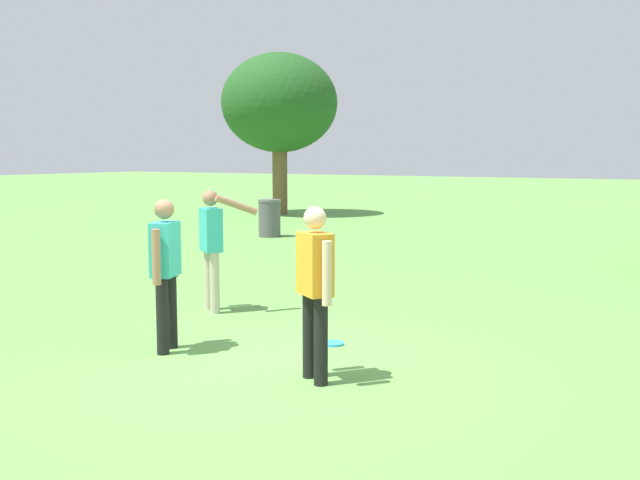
{
  "coord_description": "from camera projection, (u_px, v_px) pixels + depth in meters",
  "views": [
    {
      "loc": [
        4.0,
        -5.9,
        2.12
      ],
      "look_at": [
        -0.78,
        2.36,
        1.0
      ],
      "focal_mm": 41.43,
      "sensor_mm": 36.0,
      "label": 1
    }
  ],
  "objects": [
    {
      "name": "tree_tall_left",
      "position": [
        279.0,
        104.0,
        25.48
      ],
      "size": [
        4.02,
        4.02,
        5.58
      ],
      "color": "brown",
      "rests_on": "ground"
    },
    {
      "name": "person_thrower",
      "position": [
        212.0,
        241.0,
        9.86
      ],
      "size": [
        0.83,
        0.53,
        1.64
      ],
      "color": "#B7AD93",
      "rests_on": "ground"
    },
    {
      "name": "person_catcher",
      "position": [
        315.0,
        282.0,
        6.81
      ],
      "size": [
        0.51,
        0.4,
        1.64
      ],
      "color": "black",
      "rests_on": "ground"
    },
    {
      "name": "ground_plane",
      "position": [
        269.0,
        369.0,
        7.31
      ],
      "size": [
        120.0,
        120.0,
        0.0
      ],
      "primitive_type": "plane",
      "color": "#609947"
    },
    {
      "name": "person_bystander",
      "position": [
        166.0,
        265.0,
        7.86
      ],
      "size": [
        0.34,
        0.58,
        1.64
      ],
      "color": "black",
      "rests_on": "ground"
    },
    {
      "name": "frisbee",
      "position": [
        333.0,
        343.0,
        8.23
      ],
      "size": [
        0.25,
        0.25,
        0.03
      ],
      "primitive_type": "cylinder",
      "color": "#2D9EDB",
      "rests_on": "ground"
    },
    {
      "name": "trash_can_further_along",
      "position": [
        269.0,
        218.0,
        18.88
      ],
      "size": [
        0.59,
        0.59,
        0.96
      ],
      "color": "#515156",
      "rests_on": "ground"
    }
  ]
}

